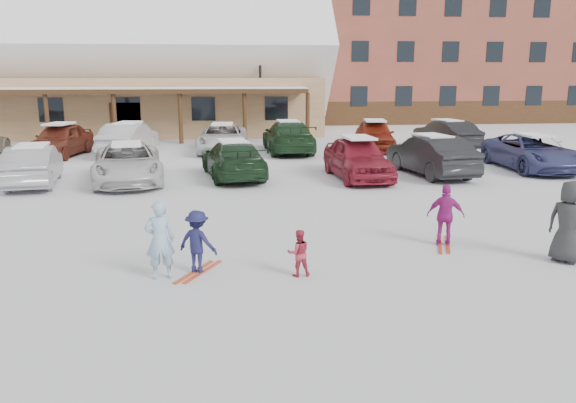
{
  "coord_description": "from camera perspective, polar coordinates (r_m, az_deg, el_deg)",
  "views": [
    {
      "loc": [
        -1.05,
        -11.36,
        3.82
      ],
      "look_at": [
        0.3,
        1.0,
        1.0
      ],
      "focal_mm": 35.0,
      "sensor_mm": 36.0,
      "label": 1
    }
  ],
  "objects": [
    {
      "name": "parked_car_8",
      "position": [
        28.91,
        -22.12,
        5.81
      ],
      "size": [
        2.5,
        4.79,
        1.56
      ],
      "primitive_type": "imported",
      "rotation": [
        0.0,
        0.0,
        -0.15
      ],
      "color": "maroon",
      "rests_on": "ground"
    },
    {
      "name": "child_navy",
      "position": [
        11.12,
        -9.18,
        -4.07
      ],
      "size": [
        0.94,
        0.8,
        1.26
      ],
      "primitive_type": "imported",
      "rotation": [
        0.0,
        0.0,
        2.65
      ],
      "color": "#191943",
      "rests_on": "ground"
    },
    {
      "name": "parked_car_2",
      "position": [
        21.0,
        -15.98,
        3.77
      ],
      "size": [
        3.13,
        5.4,
        1.41
      ],
      "primitive_type": "imported",
      "rotation": [
        0.0,
        0.0,
        0.16
      ],
      "color": "silver",
      "rests_on": "ground"
    },
    {
      "name": "skis_child_navy",
      "position": [
        11.31,
        -9.07,
        -7.06
      ],
      "size": [
        0.84,
        1.33,
        0.03
      ],
      "primitive_type": "cube",
      "rotation": [
        0.0,
        0.0,
        2.65
      ],
      "color": "#B93C1A",
      "rests_on": "ground"
    },
    {
      "name": "parked_car_11",
      "position": [
        28.12,
        0.02,
        6.59
      ],
      "size": [
        2.36,
        5.47,
        1.57
      ],
      "primitive_type": "imported",
      "rotation": [
        0.0,
        0.0,
        3.17
      ],
      "color": "#1E3D21",
      "rests_on": "ground"
    },
    {
      "name": "ground",
      "position": [
        12.03,
        -0.91,
        -5.74
      ],
      "size": [
        160.0,
        160.0,
        0.0
      ],
      "primitive_type": "plane",
      "color": "silver",
      "rests_on": "ground"
    },
    {
      "name": "parked_car_10",
      "position": [
        28.4,
        -6.66,
        6.42
      ],
      "size": [
        2.62,
        5.25,
        1.43
      ],
      "primitive_type": "imported",
      "rotation": [
        0.0,
        0.0,
        -0.05
      ],
      "color": "silver",
      "rests_on": "ground"
    },
    {
      "name": "parked_car_9",
      "position": [
        28.26,
        -15.84,
        6.14
      ],
      "size": [
        2.36,
        4.96,
        1.57
      ],
      "primitive_type": "imported",
      "rotation": [
        0.0,
        0.0,
        2.99
      ],
      "color": "#B3B3B8",
      "rests_on": "ground"
    },
    {
      "name": "skis_child_magenta",
      "position": [
        13.38,
        15.54,
        -4.23
      ],
      "size": [
        0.66,
        1.38,
        0.03
      ],
      "primitive_type": "cube",
      "rotation": [
        0.0,
        0.0,
        2.8
      ],
      "color": "#B93C1A",
      "rests_on": "ground"
    },
    {
      "name": "bystander_dark",
      "position": [
        12.91,
        26.62,
        -1.86
      ],
      "size": [
        0.94,
        1.0,
        1.72
      ],
      "primitive_type": "imported",
      "rotation": [
        0.0,
        0.0,
        2.21
      ],
      "color": "#29292C",
      "rests_on": "ground"
    },
    {
      "name": "conifer_3",
      "position": [
        55.82,
        1.04,
        14.12
      ],
      "size": [
        3.96,
        3.96,
        9.18
      ],
      "color": "black",
      "rests_on": "ground"
    },
    {
      "name": "parked_car_5",
      "position": [
        22.4,
        14.34,
        4.57
      ],
      "size": [
        2.32,
        4.87,
        1.54
      ],
      "primitive_type": "imported",
      "rotation": [
        0.0,
        0.0,
        3.29
      ],
      "color": "black",
      "rests_on": "ground"
    },
    {
      "name": "parked_car_12",
      "position": [
        29.25,
        8.78,
        6.66
      ],
      "size": [
        2.47,
        4.74,
        1.54
      ],
      "primitive_type": "imported",
      "rotation": [
        0.0,
        0.0,
        -0.15
      ],
      "color": "maroon",
      "rests_on": "ground"
    },
    {
      "name": "parked_car_6",
      "position": [
        25.04,
        23.55,
        4.6
      ],
      "size": [
        2.47,
        5.19,
        1.43
      ],
      "primitive_type": "imported",
      "rotation": [
        0.0,
        0.0,
        -0.02
      ],
      "color": "#3A4074",
      "rests_on": "ground"
    },
    {
      "name": "child_magenta",
      "position": [
        13.2,
        15.72,
        -1.36
      ],
      "size": [
        0.9,
        0.61,
        1.41
      ],
      "primitive_type": "imported",
      "rotation": [
        0.0,
        0.0,
        2.8
      ],
      "color": "#9F1D7A",
      "rests_on": "ground"
    },
    {
      "name": "day_lodge",
      "position": [
        40.11,
        -18.11,
        12.35
      ],
      "size": [
        29.12,
        12.5,
        10.38
      ],
      "color": "tan",
      "rests_on": "ground"
    },
    {
      "name": "adult_skier",
      "position": [
        10.91,
        -12.89,
        -3.83
      ],
      "size": [
        0.61,
        0.45,
        1.53
      ],
      "primitive_type": "imported",
      "rotation": [
        0.0,
        0.0,
        3.31
      ],
      "color": "#91B6CE",
      "rests_on": "ground"
    },
    {
      "name": "parked_car_4",
      "position": [
        21.14,
        7.08,
        4.41
      ],
      "size": [
        2.12,
        4.67,
        1.56
      ],
      "primitive_type": "imported",
      "rotation": [
        0.0,
        0.0,
        0.06
      ],
      "color": "maroon",
      "rests_on": "ground"
    },
    {
      "name": "conifer_4",
      "position": [
        67.28,
        25.97,
        13.87
      ],
      "size": [
        5.06,
        5.06,
        11.73
      ],
      "color": "black",
      "rests_on": "ground"
    },
    {
      "name": "alpine_hotel",
      "position": [
        51.9,
        11.52,
        17.87
      ],
      "size": [
        31.48,
        14.01,
        21.48
      ],
      "color": "brown",
      "rests_on": "ground"
    },
    {
      "name": "parked_car_3",
      "position": [
        21.25,
        -5.58,
        4.28
      ],
      "size": [
        2.68,
        5.05,
        1.39
      ],
      "primitive_type": "imported",
      "rotation": [
        0.0,
        0.0,
        3.3
      ],
      "color": "#19331B",
      "rests_on": "ground"
    },
    {
      "name": "parked_car_13",
      "position": [
        30.72,
        15.79,
        6.57
      ],
      "size": [
        2.33,
        4.74,
        1.5
      ],
      "primitive_type": "imported",
      "rotation": [
        0.0,
        0.0,
        3.31
      ],
      "color": "black",
      "rests_on": "ground"
    },
    {
      "name": "lamp_post",
      "position": [
        35.81,
        -2.84,
        12.32
      ],
      "size": [
        0.5,
        0.25,
        6.27
      ],
      "color": "black",
      "rests_on": "ground"
    },
    {
      "name": "toddler_red",
      "position": [
        10.86,
        1.1,
        -5.24
      ],
      "size": [
        0.48,
        0.39,
        0.93
      ],
      "primitive_type": "imported",
      "rotation": [
        0.0,
        0.0,
        3.23
      ],
      "color": "#B12D42",
      "rests_on": "ground"
    },
    {
      "name": "parked_car_1",
      "position": [
        21.64,
        -24.44,
        3.36
      ],
      "size": [
        2.17,
        4.46,
        1.41
      ],
      "primitive_type": "imported",
      "rotation": [
        0.0,
        0.0,
        3.31
      ],
      "color": "#9E9EA3",
      "rests_on": "ground"
    }
  ]
}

